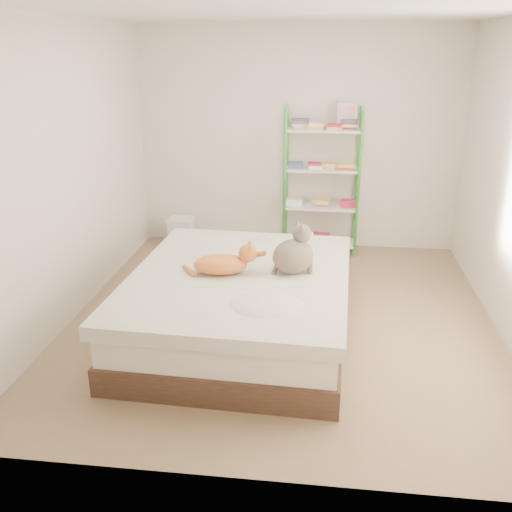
% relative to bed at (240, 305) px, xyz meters
% --- Properties ---
extents(room, '(3.81, 4.21, 2.61)m').
position_rel_bed_xyz_m(room, '(0.33, 0.37, 1.01)').
color(room, '#937756').
rests_on(room, ground).
extents(bed, '(1.88, 2.31, 0.57)m').
position_rel_bed_xyz_m(bed, '(0.00, 0.00, 0.00)').
color(bed, brown).
rests_on(bed, ground).
extents(orange_cat, '(0.57, 0.37, 0.21)m').
position_rel_bed_xyz_m(orange_cat, '(-0.16, -0.03, 0.39)').
color(orange_cat, '#DE8C49').
rests_on(orange_cat, bed).
extents(grey_cat, '(0.47, 0.44, 0.42)m').
position_rel_bed_xyz_m(grey_cat, '(0.44, 0.06, 0.50)').
color(grey_cat, gray).
rests_on(grey_cat, bed).
extents(shelf_unit, '(0.88, 0.36, 1.74)m').
position_rel_bed_xyz_m(shelf_unit, '(0.64, 2.25, 0.63)').
color(shelf_unit, green).
rests_on(shelf_unit, ground).
extents(cardboard_box, '(0.57, 0.60, 0.37)m').
position_rel_bed_xyz_m(cardboard_box, '(0.23, 1.16, -0.13)').
color(cardboard_box, '#B16C4A').
rests_on(cardboard_box, ground).
extents(white_bin, '(0.31, 0.27, 0.35)m').
position_rel_bed_xyz_m(white_bin, '(-1.07, 2.20, -0.11)').
color(white_bin, white).
rests_on(white_bin, ground).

